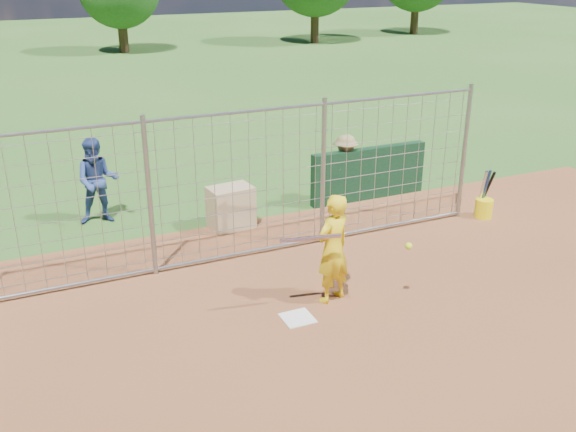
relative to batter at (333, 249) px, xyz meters
name	(u,v)px	position (x,y,z in m)	size (l,w,h in m)	color
ground	(292,312)	(-0.69, -0.09, -0.83)	(100.00, 100.00, 0.00)	#2D591E
home_plate	(298,318)	(-0.69, -0.29, -0.82)	(0.43, 0.43, 0.02)	silver
dugout_wall	(369,174)	(2.71, 3.51, -0.28)	(2.60, 0.20, 1.10)	#11381E
batter	(333,249)	(0.00, 0.00, 0.00)	(0.61, 0.40, 1.67)	yellow
bystander_a	(98,181)	(-2.63, 4.49, 0.00)	(0.81, 0.63, 1.66)	navy
bystander_c	(345,168)	(2.20, 3.62, -0.13)	(0.91, 0.52, 1.41)	olive
equipment_bin	(231,207)	(-0.44, 3.22, -0.43)	(0.80, 0.55, 0.80)	tan
equipment_in_play	(335,240)	(-0.13, -0.30, 0.28)	(1.90, 0.45, 0.35)	silver
bucket_with_bats	(484,206)	(4.23, 1.67, -0.59)	(0.34, 0.39, 0.97)	#FFE90D
backstop_fence	(241,187)	(-0.69, 1.91, 0.42)	(9.08, 0.08, 2.60)	gray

